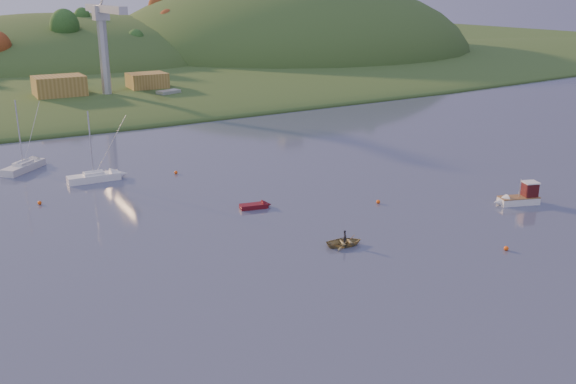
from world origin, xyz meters
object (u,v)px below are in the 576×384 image
sailboat_near (23,166)px  canoe (345,242)px  fishing_boat (516,198)px  red_tender (260,205)px  sailboat_far (94,177)px

sailboat_near → canoe: size_ratio=2.76×
sailboat_near → fishing_boat: bearing=-87.7°
sailboat_near → canoe: bearing=-107.5°
sailboat_near → red_tender: sailboat_near is taller
fishing_boat → sailboat_far: 57.57m
sailboat_far → canoe: 41.38m
fishing_boat → canoe: bearing=19.2°
sailboat_near → red_tender: bearing=-99.9°
red_tender → sailboat_far: bearing=135.6°
fishing_boat → canoe: fishing_boat is taller
fishing_boat → red_tender: size_ratio=1.49×
canoe → red_tender: bearing=18.9°
sailboat_far → sailboat_near: bearing=127.4°
sailboat_far → canoe: bearing=-64.0°
canoe → red_tender: (-2.09, 15.58, -0.11)m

